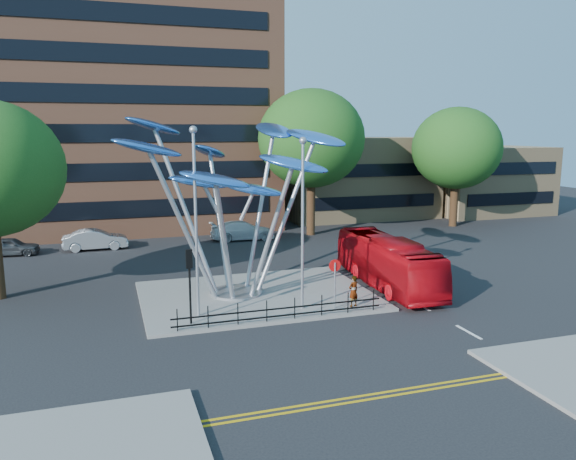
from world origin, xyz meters
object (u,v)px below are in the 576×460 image
object	(u,v)px
tree_right	(311,139)
parked_car_left	(10,246)
street_lamp_right	(303,208)
no_entry_sign_island	(335,275)
parked_car_mid	(95,240)
traffic_light_island	(189,270)
pedestrian	(353,291)
leaf_sculpture	(232,167)
street_lamp_left	(195,206)
red_bus	(387,262)
parked_car_right	(243,230)
tree_far	(457,148)

from	to	relation	value
tree_right	parked_car_left	size ratio (longest dim) A/B	3.15
tree_right	street_lamp_right	world-z (taller)	tree_right
no_entry_sign_island	parked_car_mid	distance (m)	21.90
tree_right	traffic_light_island	xyz separation A→B (m)	(-13.00, -19.50, -5.42)
pedestrian	no_entry_sign_island	bearing A→B (deg)	-20.77
leaf_sculpture	street_lamp_left	distance (m)	4.28
street_lamp_left	traffic_light_island	distance (m)	2.96
street_lamp_right	leaf_sculpture	bearing A→B (deg)	124.91
red_bus	parked_car_mid	world-z (taller)	red_bus
red_bus	parked_car_mid	distance (m)	22.16
leaf_sculpture	street_lamp_left	world-z (taller)	leaf_sculpture
street_lamp_right	parked_car_left	bearing A→B (deg)	130.61
street_lamp_left	pedestrian	bearing A→B (deg)	-7.59
parked_car_left	pedestrian	bearing A→B (deg)	-130.47
pedestrian	leaf_sculpture	bearing A→B (deg)	-59.35
street_lamp_left	street_lamp_right	size ratio (longest dim) A/B	1.06
street_lamp_right	no_entry_sign_island	xyz separation A→B (m)	(1.50, -0.48, -3.28)
red_bus	pedestrian	world-z (taller)	red_bus
traffic_light_island	street_lamp_right	bearing A→B (deg)	5.19
tree_right	street_lamp_left	world-z (taller)	tree_right
traffic_light_island	parked_car_right	bearing A→B (deg)	69.90
tree_far	street_lamp_right	size ratio (longest dim) A/B	1.30
street_lamp_left	pedestrian	xyz separation A→B (m)	(7.50, -1.00, -4.42)
leaf_sculpture	parked_car_left	distance (m)	20.27
red_bus	no_entry_sign_island	bearing A→B (deg)	-141.35
tree_right	parked_car_right	bearing A→B (deg)	-176.46
parked_car_right	traffic_light_island	bearing A→B (deg)	161.57
tree_right	pedestrian	distance (m)	21.35
leaf_sculpture	red_bus	bearing A→B (deg)	-5.78
tree_right	street_lamp_right	xyz separation A→B (m)	(-7.50, -19.00, -2.94)
street_lamp_left	street_lamp_right	xyz separation A→B (m)	(5.00, -0.50, -0.26)
street_lamp_right	pedestrian	bearing A→B (deg)	-11.31
tree_right	parked_car_right	distance (m)	9.45
street_lamp_left	parked_car_right	size ratio (longest dim) A/B	1.70
tree_far	parked_car_left	distance (m)	37.54
tree_far	traffic_light_island	world-z (taller)	tree_far
leaf_sculpture	parked_car_right	size ratio (longest dim) A/B	2.45
leaf_sculpture	tree_right	bearing A→B (deg)	56.69
parked_car_mid	no_entry_sign_island	bearing A→B (deg)	-149.77
street_lamp_left	parked_car_left	world-z (taller)	street_lamp_left
parked_car_left	parked_car_mid	bearing A→B (deg)	-82.21
tree_right	parked_car_mid	xyz separation A→B (m)	(-17.26, -0.73, -7.28)
leaf_sculpture	red_bus	distance (m)	10.29
red_bus	tree_right	bearing A→B (deg)	88.16
leaf_sculpture	no_entry_sign_island	bearing A→B (deg)	-45.67
tree_right	street_lamp_right	size ratio (longest dim) A/B	1.46
street_lamp_right	no_entry_sign_island	bearing A→B (deg)	-17.87
street_lamp_right	pedestrian	xyz separation A→B (m)	(2.50, -0.50, -4.16)
parked_car_right	street_lamp_right	bearing A→B (deg)	177.07
parked_car_right	parked_car_mid	bearing A→B (deg)	93.50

